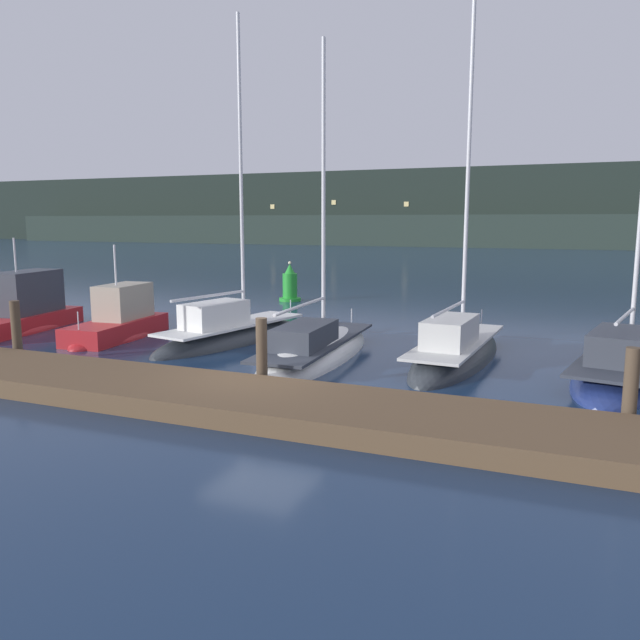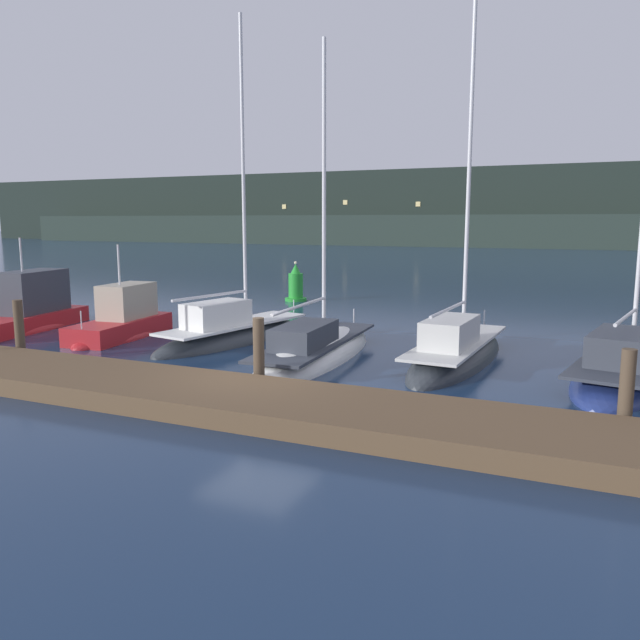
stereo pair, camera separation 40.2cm
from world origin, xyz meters
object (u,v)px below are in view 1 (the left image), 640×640
sailboat_berth_7 (625,369)px  sailboat_berth_6 (456,355)px  motorboat_berth_2 (20,320)px  sailboat_berth_4 (231,336)px  sailboat_berth_5 (316,355)px  channel_buoy (290,286)px  motorboat_berth_3 (118,328)px

sailboat_berth_7 → sailboat_berth_6: bearing=178.6°
motorboat_berth_2 → sailboat_berth_4: bearing=7.5°
sailboat_berth_6 → motorboat_berth_2: bearing=-175.8°
sailboat_berth_5 → channel_buoy: 13.83m
motorboat_berth_2 → sailboat_berth_7: sailboat_berth_7 is taller
sailboat_berth_7 → channel_buoy: 18.66m
motorboat_berth_3 → sailboat_berth_4: size_ratio=0.44×
motorboat_berth_2 → channel_buoy: motorboat_berth_2 is taller
motorboat_berth_3 → channel_buoy: motorboat_berth_3 is taller
sailboat_berth_4 → channel_buoy: 11.21m
channel_buoy → sailboat_berth_4: bearing=-75.3°
sailboat_berth_7 → channel_buoy: (-15.14, 10.88, 0.61)m
motorboat_berth_2 → sailboat_berth_6: bearing=4.2°
sailboat_berth_6 → sailboat_berth_7: bearing=-1.4°
motorboat_berth_2 → sailboat_berth_5: sailboat_berth_5 is taller
channel_buoy → sailboat_berth_7: bearing=-35.7°
motorboat_berth_2 → channel_buoy: bearing=64.5°
motorboat_berth_2 → motorboat_berth_3: motorboat_berth_2 is taller
sailboat_berth_7 → motorboat_berth_3: bearing=-177.1°
motorboat_berth_2 → sailboat_berth_6: 16.33m
sailboat_berth_5 → sailboat_berth_6: (4.00, 1.37, 0.05)m
motorboat_berth_3 → sailboat_berth_7: (16.40, 0.83, -0.18)m
motorboat_berth_2 → channel_buoy: size_ratio=3.14×
channel_buoy → motorboat_berth_3: bearing=-96.1°
motorboat_berth_2 → sailboat_berth_7: 20.88m
motorboat_berth_3 → sailboat_berth_6: (11.84, 0.93, -0.20)m
motorboat_berth_2 → sailboat_berth_6: (16.29, 1.18, -0.26)m
sailboat_berth_6 → sailboat_berth_5: bearing=-161.0°
sailboat_berth_6 → motorboat_berth_3: bearing=-175.5°
sailboat_berth_4 → sailboat_berth_7: sailboat_berth_7 is taller
motorboat_berth_3 → channel_buoy: 11.78m
sailboat_berth_4 → sailboat_berth_5: bearing=-19.5°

